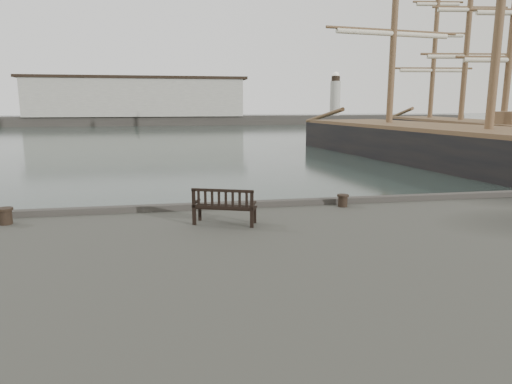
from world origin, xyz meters
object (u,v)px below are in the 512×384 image
Objects in this scene: tall_ship_main at (486,158)px; tall_ship_far at (459,137)px; bollard_left at (5,216)px; bollard_right at (343,201)px; bench at (225,213)px.

tall_ship_main reaches higher than tall_ship_far.
tall_ship_main reaches higher than bollard_left.
bollard_left is 9.67m from bollard_right.
tall_ship_far reaches higher than bench.
bench is 4.57× the size of bollard_right.
bench is 0.06× the size of tall_ship_far.
bench is at bearing -123.17° from tall_ship_far.
tall_ship_main is at bearing 31.60° from bollard_left.
bench is 48.37m from tall_ship_far.
tall_ship_far reaches higher than bollard_right.
tall_ship_far is at bearing 53.00° from tall_ship_main.
bollard_right is at bearing 40.99° from bench.
bollard_right is at bearing 2.18° from bollard_left.
bollard_left reaches higher than bollard_right.
tall_ship_main is 21.48m from tall_ship_far.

